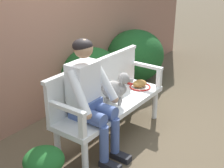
{
  "coord_description": "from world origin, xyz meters",
  "views": [
    {
      "loc": [
        -2.66,
        -1.93,
        2.08
      ],
      "look_at": [
        0.0,
        0.0,
        0.72
      ],
      "focal_mm": 48.56,
      "sensor_mm": 36.0,
      "label": 1
    }
  ],
  "objects_px": {
    "tennis_racket": "(138,86)",
    "baseball_glove": "(140,84)",
    "dog_on_bench": "(116,88)",
    "garden_bench": "(112,108)",
    "person_seated": "(90,95)",
    "potted_plant": "(44,165)"
  },
  "relations": [
    {
      "from": "dog_on_bench",
      "to": "baseball_glove",
      "type": "distance_m",
      "value": 0.61
    },
    {
      "from": "person_seated",
      "to": "tennis_racket",
      "type": "xyz_separation_m",
      "value": [
        1.04,
        0.02,
        -0.26
      ]
    },
    {
      "from": "baseball_glove",
      "to": "person_seated",
      "type": "bearing_deg",
      "value": -176.88
    },
    {
      "from": "person_seated",
      "to": "garden_bench",
      "type": "bearing_deg",
      "value": 2.05
    },
    {
      "from": "garden_bench",
      "to": "tennis_racket",
      "type": "bearing_deg",
      "value": 0.41
    },
    {
      "from": "dog_on_bench",
      "to": "baseball_glove",
      "type": "bearing_deg",
      "value": 2.46
    },
    {
      "from": "garden_bench",
      "to": "baseball_glove",
      "type": "xyz_separation_m",
      "value": [
        0.63,
        -0.01,
        0.11
      ]
    },
    {
      "from": "tennis_racket",
      "to": "potted_plant",
      "type": "distance_m",
      "value": 1.76
    },
    {
      "from": "baseball_glove",
      "to": "garden_bench",
      "type": "bearing_deg",
      "value": -178.01
    },
    {
      "from": "tennis_racket",
      "to": "baseball_glove",
      "type": "height_order",
      "value": "baseball_glove"
    },
    {
      "from": "garden_bench",
      "to": "person_seated",
      "type": "distance_m",
      "value": 0.54
    },
    {
      "from": "person_seated",
      "to": "potted_plant",
      "type": "bearing_deg",
      "value": -179.82
    },
    {
      "from": "dog_on_bench",
      "to": "tennis_racket",
      "type": "relative_size",
      "value": 0.69
    },
    {
      "from": "person_seated",
      "to": "baseball_glove",
      "type": "distance_m",
      "value": 1.08
    },
    {
      "from": "potted_plant",
      "to": "garden_bench",
      "type": "bearing_deg",
      "value": 0.89
    },
    {
      "from": "garden_bench",
      "to": "tennis_racket",
      "type": "relative_size",
      "value": 2.91
    },
    {
      "from": "person_seated",
      "to": "potted_plant",
      "type": "relative_size",
      "value": 3.09
    },
    {
      "from": "tennis_racket",
      "to": "baseball_glove",
      "type": "relative_size",
      "value": 2.57
    },
    {
      "from": "potted_plant",
      "to": "person_seated",
      "type": "bearing_deg",
      "value": 0.18
    },
    {
      "from": "dog_on_bench",
      "to": "potted_plant",
      "type": "height_order",
      "value": "dog_on_bench"
    },
    {
      "from": "baseball_glove",
      "to": "potted_plant",
      "type": "relative_size",
      "value": 0.51
    },
    {
      "from": "dog_on_bench",
      "to": "baseball_glove",
      "type": "relative_size",
      "value": 1.78
    }
  ]
}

